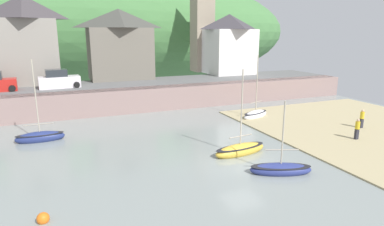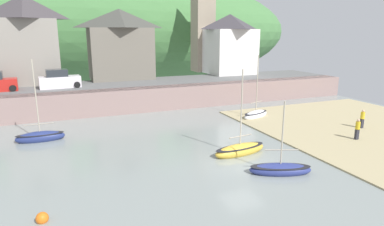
# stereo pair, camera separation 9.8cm
# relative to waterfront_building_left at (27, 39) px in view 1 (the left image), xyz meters

# --- Properties ---
(quay_seawall) EXTENTS (48.00, 9.40, 2.40)m
(quay_seawall) POSITION_rel_waterfront_building_left_xyz_m (13.00, -7.70, -5.99)
(quay_seawall) COLOR gray
(quay_seawall) RESTS_ON ground
(hillside_backdrop) EXTENTS (80.00, 44.00, 23.70)m
(hillside_backdrop) POSITION_rel_waterfront_building_left_xyz_m (14.01, 30.00, 0.95)
(hillside_backdrop) COLOR #457840
(hillside_backdrop) RESTS_ON ground
(waterfront_building_left) EXTENTS (6.72, 5.56, 9.71)m
(waterfront_building_left) POSITION_rel_waterfront_building_left_xyz_m (0.00, 0.00, 0.00)
(waterfront_building_left) COLOR gray
(waterfront_building_left) RESTS_ON ground
(waterfront_building_centre) EXTENTS (7.85, 5.04, 8.51)m
(waterfront_building_centre) POSITION_rel_waterfront_building_left_xyz_m (10.34, -0.00, -0.61)
(waterfront_building_centre) COLOR #6B6559
(waterfront_building_centre) RESTS_ON ground
(waterfront_building_right) EXTENTS (6.41, 6.27, 8.20)m
(waterfront_building_right) POSITION_rel_waterfront_building_left_xyz_m (25.68, 0.00, -0.77)
(waterfront_building_right) COLOR silver
(waterfront_building_right) RESTS_ON ground
(church_with_spire) EXTENTS (3.00, 3.00, 15.16)m
(church_with_spire) POSITION_rel_waterfront_building_left_xyz_m (23.34, 4.00, 2.85)
(church_with_spire) COLOR gray
(church_with_spire) RESTS_ON ground
(fishing_boat_green) EXTENTS (3.50, 2.21, 6.28)m
(fishing_boat_green) POSITION_rel_waterfront_building_left_xyz_m (20.26, -15.53, -7.02)
(fishing_boat_green) COLOR white
(fishing_boat_green) RESTS_ON ground
(dinghy_open_wooden) EXTENTS (3.53, 1.18, 6.43)m
(dinghy_open_wooden) POSITION_rel_waterfront_building_left_xyz_m (1.08, -15.23, -7.02)
(dinghy_open_wooden) COLOR navy
(dinghy_open_wooden) RESTS_ON ground
(sailboat_far_left) EXTENTS (4.11, 1.68, 6.00)m
(sailboat_far_left) POSITION_rel_waterfront_building_left_xyz_m (13.78, -23.56, -7.04)
(sailboat_far_left) COLOR gold
(sailboat_far_left) RESTS_ON ground
(motorboat_with_cabin) EXTENTS (3.83, 2.43, 4.53)m
(motorboat_with_cabin) POSITION_rel_waterfront_building_left_xyz_m (14.32, -27.26, -7.09)
(motorboat_with_cabin) COLOR navy
(motorboat_with_cabin) RESTS_ON ground
(parked_car_by_wall) EXTENTS (4.22, 2.01, 1.95)m
(parked_car_by_wall) POSITION_rel_waterfront_building_left_xyz_m (2.89, -4.50, -4.15)
(parked_car_by_wall) COLOR silver
(parked_car_by_wall) RESTS_ON ground
(person_on_slipway) EXTENTS (0.34, 0.34, 1.62)m
(person_on_slipway) POSITION_rel_waterfront_building_left_xyz_m (26.52, -22.31, -6.36)
(person_on_slipway) COLOR #282833
(person_on_slipway) RESTS_ON ground
(person_near_water) EXTENTS (0.34, 0.34, 1.62)m
(person_near_water) POSITION_rel_waterfront_building_left_xyz_m (23.53, -24.46, -6.36)
(person_near_water) COLOR #282833
(person_near_water) RESTS_ON ground
(mooring_buoy) EXTENTS (0.55, 0.55, 0.55)m
(mooring_buoy) POSITION_rel_waterfront_building_left_xyz_m (1.49, -27.51, -7.18)
(mooring_buoy) COLOR orange
(mooring_buoy) RESTS_ON ground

